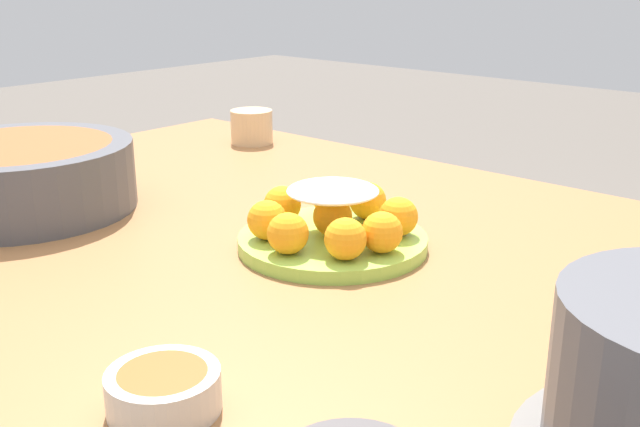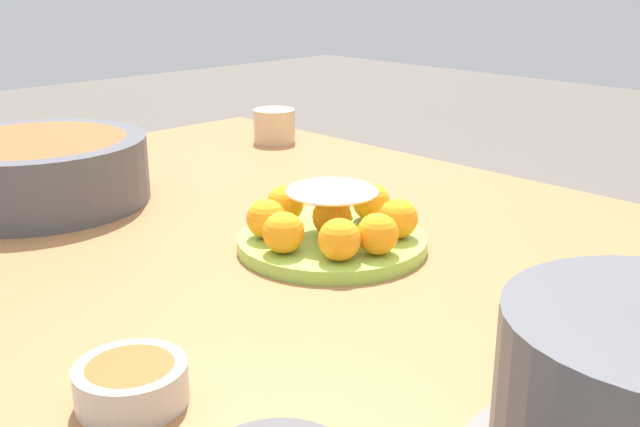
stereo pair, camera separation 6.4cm
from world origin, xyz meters
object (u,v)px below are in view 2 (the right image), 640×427
(cake_plate, at_px, (332,225))
(cup_near, at_px, (274,126))
(sauce_bowl, at_px, (131,382))
(dining_table, at_px, (309,310))
(serving_bowl, at_px, (38,169))

(cake_plate, xyz_separation_m, cup_near, (0.48, -0.32, 0.00))
(cup_near, bearing_deg, sauce_bowl, 132.09)
(dining_table, bearing_deg, cup_near, -36.73)
(sauce_bowl, relative_size, cup_near, 1.10)
(dining_table, distance_m, serving_bowl, 0.44)
(cup_near, bearing_deg, dining_table, 143.27)
(serving_bowl, distance_m, sauce_bowl, 0.57)
(cake_plate, height_order, sauce_bowl, cake_plate)
(dining_table, height_order, serving_bowl, serving_bowl)
(dining_table, relative_size, cup_near, 17.44)
(serving_bowl, relative_size, sauce_bowl, 3.49)
(sauce_bowl, distance_m, cup_near, 0.90)
(cup_near, bearing_deg, cake_plate, 145.73)
(cake_plate, bearing_deg, serving_bowl, 21.65)
(serving_bowl, bearing_deg, sauce_bowl, 161.81)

